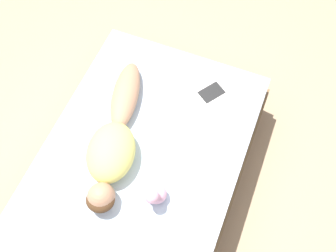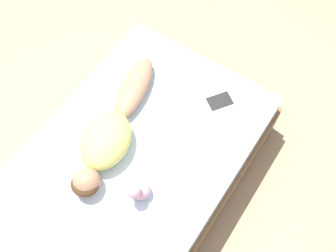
{
  "view_description": "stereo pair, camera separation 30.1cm",
  "coord_description": "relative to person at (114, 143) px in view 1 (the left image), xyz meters",
  "views": [
    {
      "loc": [
        -0.63,
        0.97,
        3.24
      ],
      "look_at": [
        -0.11,
        -0.33,
        0.58
      ],
      "focal_mm": 42.0,
      "sensor_mm": 36.0,
      "label": 1
    },
    {
      "loc": [
        -0.89,
        0.83,
        3.24
      ],
      "look_at": [
        -0.11,
        -0.33,
        0.58
      ],
      "focal_mm": 42.0,
      "sensor_mm": 36.0,
      "label": 2
    }
  ],
  "objects": [
    {
      "name": "bed",
      "position": [
        -0.21,
        0.03,
        -0.37
      ],
      "size": [
        1.52,
        2.24,
        0.53
      ],
      "color": "brown",
      "rests_on": "ground_plane"
    },
    {
      "name": "open_magazine",
      "position": [
        -0.6,
        -0.69,
        -0.1
      ],
      "size": [
        0.5,
        0.46,
        0.01
      ],
      "rotation": [
        0.0,
        0.0,
        -0.61
      ],
      "color": "silver",
      "rests_on": "bed"
    },
    {
      "name": "ground_plane",
      "position": [
        -0.21,
        0.03,
        -0.64
      ],
      "size": [
        12.0,
        12.0,
        0.0
      ],
      "primitive_type": "plane",
      "color": "#9E8466"
    },
    {
      "name": "plush_toy",
      "position": [
        -0.43,
        0.25,
        -0.01
      ],
      "size": [
        0.17,
        0.18,
        0.22
      ],
      "color": "#DB9EB2",
      "rests_on": "bed"
    },
    {
      "name": "person",
      "position": [
        0.0,
        0.0,
        0.0
      ],
      "size": [
        0.52,
        1.29,
        0.23
      ],
      "rotation": [
        0.0,
        0.0,
        0.24
      ],
      "color": "#A37556",
      "rests_on": "bed"
    }
  ]
}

